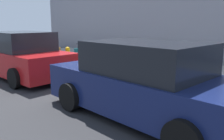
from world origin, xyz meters
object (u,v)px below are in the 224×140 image
at_px(suitcase_silver_2, 164,71).
at_px(suitcase_olive_1, 180,76).
at_px(suitcase_black_3, 151,69).
at_px(suitcase_black_10, 86,59).
at_px(suitcase_red_5, 129,67).
at_px(suitcase_silver_9, 94,62).
at_px(bollard_post, 59,55).
at_px(suitcase_teal_11, 79,57).
at_px(suitcase_olive_8, 100,62).
at_px(suitcase_teal_4, 141,68).
at_px(parked_car_navy_0, 146,82).
at_px(suitcase_maroon_6, 118,64).
at_px(suitcase_navy_0, 195,79).
at_px(fire_hydrant, 68,55).
at_px(parked_car_red_1, 21,56).
at_px(suitcase_navy_7, 109,65).

bearing_deg(suitcase_silver_2, suitcase_olive_1, -175.03).
height_order(suitcase_black_3, suitcase_black_10, suitcase_black_3).
height_order(suitcase_red_5, suitcase_silver_9, suitcase_red_5).
height_order(suitcase_olive_1, bollard_post, suitcase_olive_1).
xyz_separation_m(suitcase_olive_1, suitcase_teal_11, (4.78, -0.03, 0.08)).
height_order(suitcase_olive_8, suitcase_black_10, suitcase_black_10).
distance_m(suitcase_teal_4, parked_car_navy_0, 3.12).
distance_m(suitcase_teal_4, suitcase_maroon_6, 0.98).
xyz_separation_m(suitcase_black_3, suitcase_teal_11, (3.79, -0.11, 0.02)).
bearing_deg(suitcase_red_5, suitcase_navy_0, -178.86).
bearing_deg(suitcase_olive_1, suitcase_olive_8, 1.53).
bearing_deg(suitcase_olive_1, suitcase_red_5, 1.30).
distance_m(suitcase_black_3, fire_hydrant, 4.51).
bearing_deg(fire_hydrant, suitcase_teal_4, -179.13).
height_order(bollard_post, parked_car_red_1, parked_car_red_1).
bearing_deg(suitcase_navy_7, suitcase_silver_9, -4.69).
distance_m(suitcase_black_10, bollard_post, 1.70).
xyz_separation_m(suitcase_navy_0, bollard_post, (6.45, 0.20, 0.10)).
height_order(fire_hydrant, parked_car_navy_0, parked_car_navy_0).
bearing_deg(suitcase_silver_9, suitcase_navy_0, 179.83).
xyz_separation_m(suitcase_maroon_6, suitcase_olive_8, (0.91, 0.02, -0.03)).
distance_m(suitcase_silver_2, suitcase_black_3, 0.47).
xyz_separation_m(suitcase_silver_2, suitcase_navy_7, (2.35, 0.01, -0.09)).
bearing_deg(suitcase_maroon_6, suitcase_silver_9, -3.64).
distance_m(suitcase_red_5, fire_hydrant, 3.58).
height_order(suitcase_maroon_6, parked_car_navy_0, parked_car_navy_0).
bearing_deg(suitcase_maroon_6, suitcase_silver_2, -179.23).
height_order(suitcase_olive_8, suitcase_teal_11, suitcase_teal_11).
height_order(suitcase_silver_2, suitcase_black_3, suitcase_black_3).
height_order(suitcase_teal_4, suitcase_silver_9, suitcase_teal_4).
height_order(suitcase_navy_0, suitcase_black_10, suitcase_black_10).
distance_m(fire_hydrant, parked_car_navy_0, 6.45).
bearing_deg(suitcase_navy_7, bollard_post, 2.46).
bearing_deg(suitcase_silver_2, suitcase_black_10, -0.51).
height_order(suitcase_red_5, fire_hydrant, suitcase_red_5).
relative_size(suitcase_silver_2, suitcase_red_5, 1.01).
bearing_deg(suitcase_teal_11, fire_hydrant, 5.81).
bearing_deg(suitcase_olive_8, bollard_post, 2.23).
relative_size(suitcase_olive_1, suitcase_black_10, 0.95).
bearing_deg(suitcase_silver_2, suitcase_teal_11, -1.03).
xyz_separation_m(suitcase_red_5, bollard_post, (4.05, 0.15, 0.07)).
bearing_deg(bollard_post, suitcase_black_3, -178.69).
bearing_deg(suitcase_teal_4, bollard_post, 2.67).
distance_m(suitcase_teal_4, suitcase_olive_8, 1.89).
relative_size(suitcase_olive_1, bollard_post, 1.21).
bearing_deg(bollard_post, suitcase_black_10, -173.92).
distance_m(suitcase_black_10, suitcase_teal_11, 0.50).
bearing_deg(suitcase_maroon_6, suitcase_red_5, -176.81).
distance_m(suitcase_navy_7, suitcase_teal_11, 1.91).
xyz_separation_m(suitcase_olive_1, parked_car_navy_0, (-0.48, 2.42, 0.32)).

